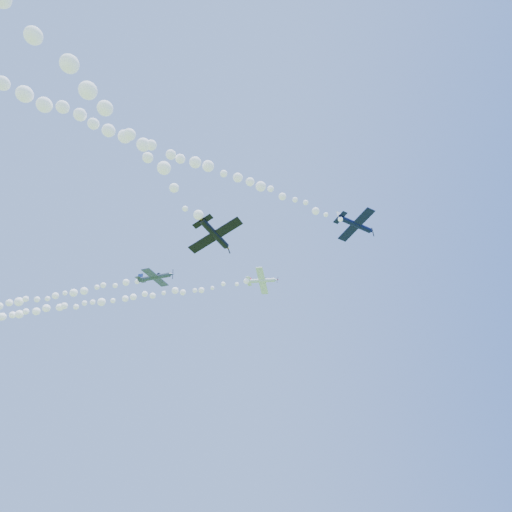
{
  "coord_description": "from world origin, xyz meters",
  "views": [
    {
      "loc": [
        0.69,
        -64.16,
        2.0
      ],
      "look_at": [
        4.69,
        -6.54,
        46.89
      ],
      "focal_mm": 30.0,
      "sensor_mm": 36.0,
      "label": 1
    }
  ],
  "objects": [
    {
      "name": "plane_white",
      "position": [
        6.61,
        4.19,
        49.25
      ],
      "size": [
        6.41,
        6.69,
        2.53
      ],
      "rotation": [
        -0.29,
        0.09,
        -0.29
      ],
      "color": "white"
    },
    {
      "name": "plane_black",
      "position": [
        -1.53,
        -24.71,
        35.75
      ],
      "size": [
        6.57,
        6.49,
        2.42
      ],
      "rotation": [
        -0.31,
        -0.07,
        1.05
      ],
      "color": "black"
    },
    {
      "name": "smoke_trail_navy",
      "position": [
        -15.66,
        -27.62,
        50.93
      ],
      "size": [
        70.26,
        32.91,
        3.06
      ],
      "primitive_type": null,
      "color": "white"
    },
    {
      "name": "plane_navy",
      "position": [
        21.5,
        -11.06,
        51.13
      ],
      "size": [
        7.73,
        8.16,
        2.74
      ],
      "rotation": [
        -0.07,
        0.05,
        0.42
      ],
      "color": "#0C0F35"
    },
    {
      "name": "smoke_trail_white",
      "position": [
        -29.92,
        14.99,
        48.97
      ],
      "size": [
        69.44,
        22.22,
        2.8
      ],
      "primitive_type": null,
      "color": "white"
    },
    {
      "name": "plane_grey",
      "position": [
        -13.53,
        2.28,
        47.75
      ],
      "size": [
        7.45,
        7.8,
        2.25
      ],
      "rotation": [
        0.17,
        -0.0,
        -0.35
      ],
      "color": "#374150"
    }
  ]
}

